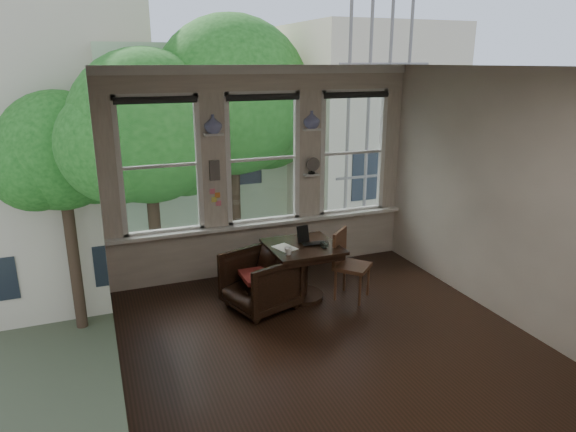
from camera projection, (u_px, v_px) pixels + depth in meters
name	position (u px, v px, depth m)	size (l,w,h in m)	color
ground	(327.00, 339.00, 5.87)	(4.50, 4.50, 0.00)	black
ceiling	(334.00, 66.00, 5.00)	(4.50, 4.50, 0.00)	silver
wall_back	(263.00, 172.00, 7.44)	(4.50, 4.50, 0.00)	beige
wall_front	(477.00, 303.00, 3.43)	(4.50, 4.50, 0.00)	beige
wall_left	(106.00, 239.00, 4.65)	(4.50, 4.50, 0.00)	beige
wall_right	(497.00, 194.00, 6.22)	(4.50, 4.50, 0.00)	beige
window_left	(160.00, 166.00, 6.88)	(1.10, 0.12, 1.90)	white
window_center	(262.00, 159.00, 7.38)	(1.10, 0.12, 1.90)	white
window_right	(352.00, 153.00, 7.89)	(1.10, 0.12, 1.90)	white
shelf_left	(213.00, 134.00, 6.93)	(0.26, 0.16, 0.03)	white
shelf_right	(312.00, 129.00, 7.43)	(0.26, 0.16, 0.03)	white
intercom	(214.00, 170.00, 7.10)	(0.14, 0.06, 0.28)	#59544F
sticky_notes	(215.00, 195.00, 7.20)	(0.16, 0.01, 0.24)	pink
desk_fan	(312.00, 168.00, 7.58)	(0.20, 0.20, 0.24)	#59544F
vase_left	(213.00, 124.00, 6.88)	(0.24, 0.24, 0.25)	white
vase_right	(312.00, 120.00, 7.39)	(0.24, 0.24, 0.25)	white
table	(303.00, 272.00, 6.79)	(0.90, 0.90, 0.75)	black
armchair_left	(260.00, 281.00, 6.50)	(0.79, 0.81, 0.74)	black
cushion_red	(260.00, 276.00, 6.48)	(0.45, 0.45, 0.06)	maroon
side_chair_right	(352.00, 266.00, 6.77)	(0.42, 0.42, 0.92)	#432C17
laptop	(315.00, 245.00, 6.65)	(0.32, 0.20, 0.02)	black
mug	(288.00, 251.00, 6.34)	(0.09, 0.09, 0.09)	white
drinking_glass	(324.00, 245.00, 6.55)	(0.11, 0.11, 0.09)	white
tablet	(303.00, 234.00, 6.78)	(0.16, 0.02, 0.22)	black
papers	(285.00, 248.00, 6.58)	(0.22, 0.30, 0.00)	silver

